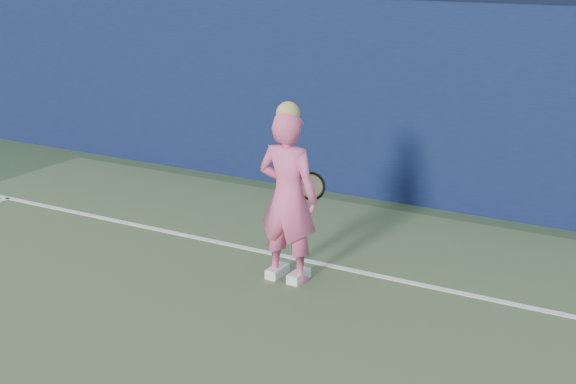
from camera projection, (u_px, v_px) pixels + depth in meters
The scene contains 3 objects.
backstop_wall at pixel (439, 105), 9.71m from camera, with size 24.00×0.40×2.50m, color #0D133C.
player at pixel (288, 196), 7.55m from camera, with size 0.61×0.40×1.75m.
racket at pixel (309, 186), 7.91m from camera, with size 0.55×0.13×0.29m.
Camera 1 is at (3.12, -2.75, 3.10)m, focal length 50.00 mm.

